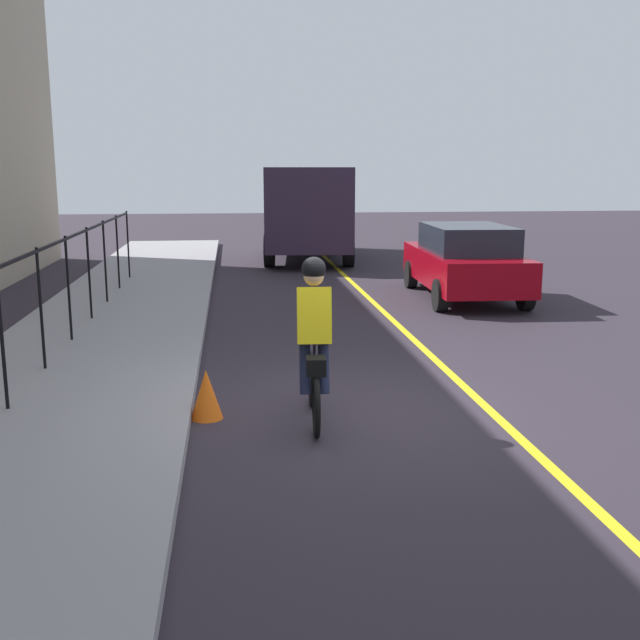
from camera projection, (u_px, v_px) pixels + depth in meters
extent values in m
plane|color=#2B242D|center=(351.00, 413.00, 8.57)|extent=(80.00, 80.00, 0.00)
cube|color=yellow|center=(487.00, 407.00, 8.75)|extent=(36.00, 0.12, 0.01)
cube|color=gray|center=(43.00, 418.00, 8.17)|extent=(40.00, 3.20, 0.15)
cylinder|color=black|center=(2.00, 337.00, 8.09)|extent=(0.04, 0.04, 1.60)
cylinder|color=black|center=(41.00, 309.00, 9.75)|extent=(0.04, 0.04, 1.60)
cylinder|color=black|center=(68.00, 288.00, 11.42)|extent=(0.04, 0.04, 1.60)
cylinder|color=black|center=(89.00, 273.00, 13.09)|extent=(0.04, 0.04, 1.60)
cylinder|color=black|center=(105.00, 261.00, 14.75)|extent=(0.04, 0.04, 1.60)
cylinder|color=black|center=(118.00, 252.00, 16.42)|extent=(0.04, 0.04, 1.60)
cylinder|color=black|center=(128.00, 244.00, 18.09)|extent=(0.04, 0.04, 1.60)
cube|color=black|center=(18.00, 259.00, 8.77)|extent=(18.82, 0.04, 0.04)
torus|color=black|center=(311.00, 379.00, 8.76)|extent=(0.66, 0.10, 0.66)
torus|color=black|center=(316.00, 407.00, 7.73)|extent=(0.66, 0.10, 0.66)
cube|color=black|center=(314.00, 370.00, 8.19)|extent=(0.93, 0.09, 0.24)
cylinder|color=black|center=(314.00, 360.00, 8.02)|extent=(0.03, 0.03, 0.35)
cube|color=yellow|center=(314.00, 315.00, 7.97)|extent=(0.36, 0.38, 0.63)
sphere|color=tan|center=(314.00, 276.00, 7.94)|extent=(0.22, 0.22, 0.22)
sphere|color=black|center=(314.00, 269.00, 7.93)|extent=(0.26, 0.26, 0.26)
cylinder|color=#191E38|center=(305.00, 364.00, 8.05)|extent=(0.34, 0.14, 0.65)
cylinder|color=#191E38|center=(324.00, 364.00, 8.06)|extent=(0.34, 0.14, 0.65)
cube|color=black|center=(316.00, 366.00, 7.70)|extent=(0.25, 0.21, 0.18)
cube|color=maroon|center=(464.00, 267.00, 16.07)|extent=(4.47, 1.99, 0.70)
cube|color=#1E232D|center=(468.00, 239.00, 15.75)|extent=(2.53, 1.69, 0.56)
cylinder|color=black|center=(411.00, 274.00, 17.54)|extent=(0.65, 0.25, 0.64)
cylinder|color=black|center=(482.00, 274.00, 17.66)|extent=(0.65, 0.25, 0.64)
cylinder|color=black|center=(440.00, 295.00, 14.61)|extent=(0.65, 0.25, 0.64)
cylinder|color=black|center=(526.00, 294.00, 14.73)|extent=(0.65, 0.25, 0.64)
cube|color=#2F2238|center=(308.00, 207.00, 22.09)|extent=(4.95, 2.81, 2.30)
cube|color=silver|center=(307.00, 208.00, 25.48)|extent=(2.01, 2.36, 1.90)
cylinder|color=black|center=(274.00, 237.00, 25.50)|extent=(0.98, 0.38, 0.96)
cylinder|color=black|center=(340.00, 236.00, 25.56)|extent=(0.98, 0.38, 0.96)
cylinder|color=black|center=(269.00, 250.00, 21.25)|extent=(0.98, 0.38, 0.96)
cylinder|color=black|center=(348.00, 250.00, 21.31)|extent=(0.98, 0.38, 0.96)
cone|color=orange|center=(206.00, 394.00, 8.33)|extent=(0.36, 0.36, 0.56)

